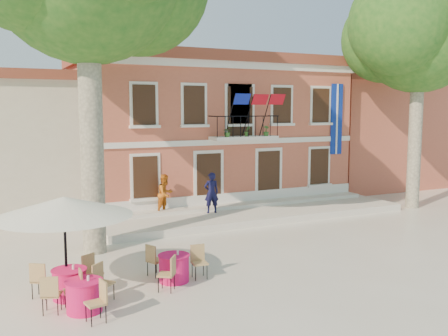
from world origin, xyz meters
TOP-DOWN VIEW (x-y plane):
  - ground at (0.00, 0.00)m, footprint 90.00×90.00m
  - main_building at (2.00, 9.99)m, footprint 13.50×9.59m
  - neighbor_east at (14.00, 11.00)m, footprint 9.40×9.40m
  - terrace at (2.00, 4.40)m, footprint 14.00×3.40m
  - plane_tree_east at (10.03, 2.99)m, footprint 5.79×5.79m
  - patio_umbrella at (-7.07, -1.68)m, footprint 3.49×3.49m
  - pedestrian_navy at (0.01, 4.83)m, footprint 0.71×0.52m
  - pedestrian_orange at (-1.86, 5.54)m, footprint 1.05×0.98m
  - cafe_table_0 at (-7.04, -1.97)m, footprint 1.87×1.66m
  - cafe_table_1 at (-4.20, -1.93)m, footprint 1.71×1.86m
  - cafe_table_2 at (-6.86, -2.99)m, footprint 1.85×1.75m

SIDE VIEW (x-z plane):
  - ground at x=0.00m, z-range 0.00..0.00m
  - terrace at x=2.00m, z-range 0.00..0.30m
  - cafe_table_0 at x=-7.04m, z-range -0.05..0.90m
  - cafe_table_1 at x=-4.20m, z-range -0.05..0.90m
  - cafe_table_2 at x=-6.86m, z-range -0.05..0.90m
  - pedestrian_orange at x=-1.86m, z-range 0.30..2.02m
  - pedestrian_navy at x=0.01m, z-range 0.30..2.08m
  - patio_umbrella at x=-7.07m, z-range 1.03..3.63m
  - neighbor_east at x=14.00m, z-range 0.02..6.42m
  - main_building at x=2.00m, z-range 0.03..7.53m
  - plane_tree_east at x=10.03m, z-range 2.72..14.10m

